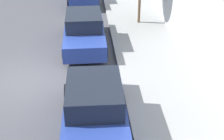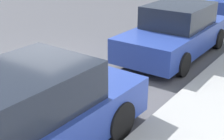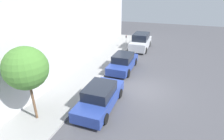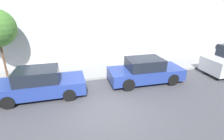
% 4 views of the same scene
% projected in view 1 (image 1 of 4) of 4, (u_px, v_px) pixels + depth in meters
% --- Properties ---
extents(ground_plane, '(60.00, 60.00, 0.00)m').
position_uv_depth(ground_plane, '(28.00, 81.00, 11.88)').
color(ground_plane, '#424247').
extents(sidewalk, '(3.00, 32.00, 0.15)m').
position_uv_depth(sidewalk, '(158.00, 73.00, 12.22)').
color(sidewalk, gray).
rests_on(sidewalk, ground_plane).
extents(parked_sedan_second, '(1.92, 4.53, 1.54)m').
position_uv_depth(parked_sedan_second, '(95.00, 109.00, 9.12)').
color(parked_sedan_second, navy).
rests_on(parked_sedan_second, ground_plane).
extents(parked_sedan_third, '(1.92, 4.51, 1.54)m').
position_uv_depth(parked_sedan_third, '(84.00, 31.00, 14.33)').
color(parked_sedan_third, navy).
rests_on(parked_sedan_third, ground_plane).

